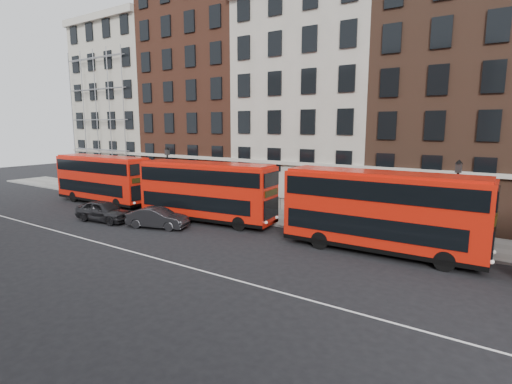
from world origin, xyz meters
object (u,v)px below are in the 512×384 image
Objects in this scene: bus_c at (381,210)px; car_rear at (104,211)px; car_front at (158,218)px; bus_a at (102,178)px; bus_b at (206,190)px.

bus_c is 2.38× the size of car_rear.
car_front is (4.97, 0.97, -0.08)m from car_rear.
bus_a is at bearing 178.30° from bus_c.
bus_c is at bearing -95.38° from car_front.
bus_c is at bearing -7.01° from bus_b.
bus_b reaches higher than car_front.
bus_a is 2.25× the size of car_rear.
bus_c reaches higher than bus_b.
car_rear is at bearing -35.78° from bus_a.
bus_b is 0.98× the size of bus_c.
bus_a is 0.97× the size of bus_b.
bus_c is at bearing -1.30° from bus_a.
car_rear is (-20.03, -4.36, -1.74)m from bus_c.
car_front is (-1.72, -3.38, -1.72)m from bus_b.
bus_c is (13.33, 0.00, 0.09)m from bus_b.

